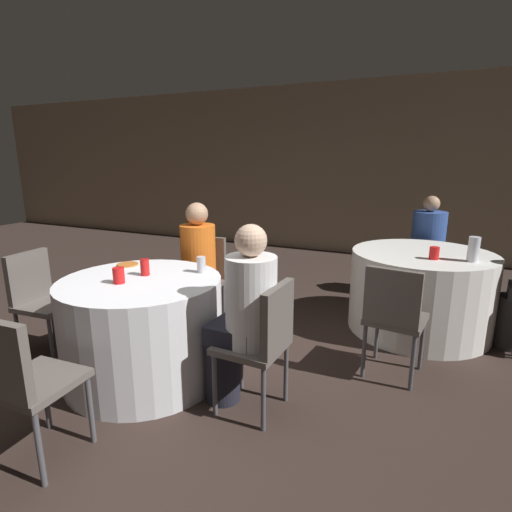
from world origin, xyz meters
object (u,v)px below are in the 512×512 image
table_near (143,328)px  soda_can_red (145,267)px  table_far (420,291)px  person_white_shirt (241,319)px  chair_far_north (427,253)px  person_blue_shirt (427,248)px  pizza_plate_near (128,265)px  soda_can_silver (201,265)px  bottle_far (474,249)px  chair_near_north (203,273)px  chair_near_west (39,294)px  chair_near_east (264,336)px  person_orange_shirt (195,269)px  chair_near_south (20,376)px  chair_far_south (394,312)px

table_near → soda_can_red: bearing=109.1°
table_far → soda_can_red: 2.50m
person_white_shirt → chair_far_north: bearing=-16.6°
chair_far_north → table_far: bearing=90.0°
person_blue_shirt → pizza_plate_near: person_blue_shirt is taller
soda_can_silver → person_white_shirt: bearing=-35.4°
chair_far_north → pizza_plate_near: (-2.14, -2.54, 0.23)m
bottle_far → chair_near_north: bearing=-165.6°
chair_near_north → pizza_plate_near: size_ratio=3.91×
soda_can_silver → table_far: bearing=43.3°
chair_near_west → soda_can_silver: (1.28, 0.42, 0.29)m
chair_near_east → person_blue_shirt: size_ratio=0.73×
chair_near_north → soda_can_red: bearing=88.4°
chair_near_east → bottle_far: (1.19, 1.61, 0.33)m
chair_near_north → person_orange_shirt: person_orange_shirt is taller
table_near → soda_can_silver: bearing=48.2°
chair_near_south → chair_far_south: (1.61, 1.69, 0.00)m
chair_near_south → person_white_shirt: bearing=47.6°
chair_near_east → bottle_far: bearing=-34.2°
table_far → chair_far_north: bearing=89.7°
chair_near_east → person_orange_shirt: 1.37m
chair_near_south → chair_far_north: same height
chair_near_east → bottle_far: bottle_far is taller
chair_near_west → chair_far_north: same height
chair_near_west → soda_can_red: soda_can_red is taller
soda_can_silver → bottle_far: size_ratio=0.58×
chair_far_south → soda_can_silver: bearing=-157.5°
bottle_far → person_blue_shirt: bearing=109.2°
table_near → chair_near_west: 1.00m
chair_near_east → person_white_shirt: person_white_shirt is taller
chair_near_south → table_far: bearing=54.2°
person_orange_shirt → bottle_far: size_ratio=5.74×
soda_can_red → chair_near_east: bearing=-8.0°
table_near → chair_far_south: bearing=23.1°
chair_near_east → person_blue_shirt: person_blue_shirt is taller
table_far → chair_far_south: bearing=-97.2°
chair_near_north → chair_near_south: (0.15, -1.96, 0.00)m
chair_near_north → chair_near_south: 1.97m
person_blue_shirt → chair_far_north: bearing=-90.0°
person_blue_shirt → chair_near_west: bearing=44.7°
person_blue_shirt → chair_far_south: bearing=86.3°
chair_near_east → soda_can_silver: soda_can_silver is taller
chair_far_north → pizza_plate_near: 3.33m
table_near → person_white_shirt: 0.86m
table_near → chair_near_south: size_ratio=1.34×
person_blue_shirt → person_orange_shirt: bearing=44.4°
bottle_far → person_orange_shirt: bearing=-161.8°
table_far → chair_near_north: bearing=-157.9°
person_white_shirt → person_blue_shirt: size_ratio=1.02×
person_orange_shirt → chair_near_south: bearing=88.8°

